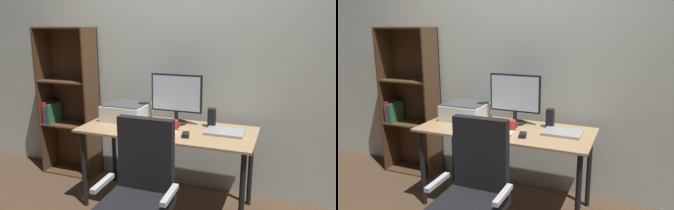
{
  "view_description": "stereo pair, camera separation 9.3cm",
  "coord_description": "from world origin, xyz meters",
  "views": [
    {
      "loc": [
        0.96,
        -2.56,
        1.6
      ],
      "look_at": [
        0.0,
        0.0,
        0.95
      ],
      "focal_mm": 34.75,
      "sensor_mm": 36.0,
      "label": 1
    },
    {
      "loc": [
        1.05,
        -2.52,
        1.6
      ],
      "look_at": [
        0.0,
        0.0,
        0.95
      ],
      "focal_mm": 34.75,
      "sensor_mm": 36.0,
      "label": 2
    }
  ],
  "objects": [
    {
      "name": "speaker_right",
      "position": [
        0.35,
        0.18,
        0.82
      ],
      "size": [
        0.06,
        0.07,
        0.17
      ],
      "primitive_type": "cube",
      "color": "black",
      "rests_on": "desk"
    },
    {
      "name": "monitor",
      "position": [
        0.02,
        0.19,
        1.0
      ],
      "size": [
        0.48,
        0.2,
        0.46
      ],
      "color": "black",
      "rests_on": "desk"
    },
    {
      "name": "paper_sheet",
      "position": [
        -0.18,
        -0.19,
        0.74
      ],
      "size": [
        0.24,
        0.32,
        0.0
      ],
      "primitive_type": "cube",
      "rotation": [
        0.0,
        0.0,
        -0.11
      ],
      "color": "white",
      "rests_on": "desk"
    },
    {
      "name": "laptop",
      "position": [
        0.5,
        0.05,
        0.75
      ],
      "size": [
        0.32,
        0.23,
        0.02
      ],
      "primitive_type": "cube",
      "rotation": [
        0.0,
        0.0,
        0.0
      ],
      "color": "#99999E",
      "rests_on": "desk"
    },
    {
      "name": "mouse",
      "position": [
        0.22,
        -0.15,
        0.76
      ],
      "size": [
        0.08,
        0.11,
        0.03
      ],
      "primitive_type": "cube",
      "rotation": [
        0.0,
        0.0,
        0.23
      ],
      "color": "black",
      "rests_on": "desk"
    },
    {
      "name": "bookshelf",
      "position": [
        -1.28,
        0.33,
        0.79
      ],
      "size": [
        0.62,
        0.28,
        1.61
      ],
      "color": "#4C331E",
      "rests_on": "ground"
    },
    {
      "name": "speaker_left",
      "position": [
        -0.32,
        0.18,
        0.82
      ],
      "size": [
        0.06,
        0.07,
        0.17
      ],
      "primitive_type": "cube",
      "color": "black",
      "rests_on": "desk"
    },
    {
      "name": "ground_plane",
      "position": [
        0.0,
        0.0,
        0.0
      ],
      "size": [
        12.0,
        12.0,
        0.0
      ],
      "primitive_type": "plane",
      "color": "#4C3826"
    },
    {
      "name": "keyboard",
      "position": [
        -0.01,
        -0.13,
        0.75
      ],
      "size": [
        0.29,
        0.12,
        0.02
      ],
      "primitive_type": "cube",
      "rotation": [
        0.0,
        0.0,
        -0.03
      ],
      "color": "silver",
      "rests_on": "desk"
    },
    {
      "name": "printer",
      "position": [
        -0.47,
        0.13,
        0.82
      ],
      "size": [
        0.4,
        0.34,
        0.16
      ],
      "color": "silver",
      "rests_on": "desk"
    },
    {
      "name": "desk",
      "position": [
        0.0,
        0.0,
        0.65
      ],
      "size": [
        1.53,
        0.66,
        0.74
      ],
      "color": "tan",
      "rests_on": "ground"
    },
    {
      "name": "coffee_mug",
      "position": [
        0.06,
        -0.01,
        0.78
      ],
      "size": [
        0.09,
        0.08,
        0.09
      ],
      "color": "#B72D28",
      "rests_on": "desk"
    },
    {
      "name": "back_wall",
      "position": [
        0.0,
        0.5,
        1.3
      ],
      "size": [
        6.4,
        0.1,
        2.6
      ],
      "primitive_type": "cube",
      "color": "beige",
      "rests_on": "ground"
    },
    {
      "name": "office_chair",
      "position": [
        0.08,
        -0.76,
        0.46
      ],
      "size": [
        0.54,
        0.54,
        1.01
      ],
      "rotation": [
        0.0,
        0.0,
        0.02
      ],
      "color": "#B7BABC",
      "rests_on": "ground"
    }
  ]
}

